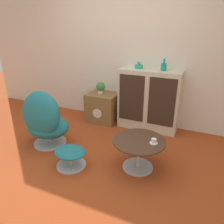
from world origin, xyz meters
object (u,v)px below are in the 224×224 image
vase_inner_left (164,67)px  tv_console (103,107)px  ottoman (71,154)px  teacup (154,141)px  coffee_table (139,149)px  vase_leftmost (139,66)px  potted_plant (101,87)px  egg_chair (45,121)px  sideboard (149,100)px

vase_inner_left → tv_console: bearing=-177.5°
ottoman → teacup: (1.02, 0.34, 0.26)m
coffee_table → teacup: 0.24m
coffee_table → vase_leftmost: size_ratio=4.97×
vase_inner_left → teacup: 1.42m
potted_plant → ottoman: bearing=-78.5°
coffee_table → teacup: teacup is taller
egg_chair → coffee_table: bearing=1.2°
vase_leftmost → potted_plant: size_ratio=0.63×
coffee_table → ottoman: bearing=-158.3°
sideboard → vase_leftmost: size_ratio=7.84×
ottoman → tv_console: bearing=100.1°
ottoman → potted_plant: potted_plant is taller
coffee_table → tv_console: bearing=133.1°
egg_chair → potted_plant: (0.34, 1.21, 0.25)m
sideboard → potted_plant: bearing=-177.3°
vase_leftmost → coffee_table: bearing=-70.7°
sideboard → coffee_table: (0.22, -1.22, -0.25)m
sideboard → ottoman: bearing=-111.7°
tv_console → vase_inner_left: size_ratio=2.93×
tv_console → ottoman: size_ratio=1.32×
vase_inner_left → coffee_table: bearing=-89.6°
tv_console → ottoman: 1.54m
ottoman → vase_inner_left: vase_inner_left is taller
teacup → potted_plant: bearing=138.6°
sideboard → coffee_table: sideboard is taller
tv_console → teacup: (1.29, -1.17, 0.17)m
sideboard → ottoman: 1.71m
coffee_table → potted_plant: (-1.14, 1.18, 0.38)m
vase_inner_left → teacup: vase_inner_left is taller
ottoman → coffee_table: 0.91m
vase_inner_left → teacup: (0.20, -1.22, -0.70)m
sideboard → teacup: size_ratio=10.42×
sideboard → vase_inner_left: vase_inner_left is taller
coffee_table → vase_inner_left: vase_inner_left is taller
sideboard → coffee_table: bearing=-80.0°
egg_chair → vase_leftmost: bearing=50.0°
egg_chair → coffee_table: (1.48, 0.03, -0.13)m
vase_inner_left → egg_chair: bearing=-139.6°
potted_plant → teacup: size_ratio=2.10×
vase_inner_left → potted_plant: bearing=-177.6°
ottoman → vase_inner_left: 2.01m
ottoman → teacup: size_ratio=4.19×
vase_leftmost → vase_inner_left: size_ratio=0.71×
vase_leftmost → teacup: 1.52m
coffee_table → vase_leftmost: 1.54m
tv_console → egg_chair: bearing=-107.5°
potted_plant → egg_chair: bearing=-105.7°
coffee_table → potted_plant: 1.69m
vase_leftmost → potted_plant: 0.84m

